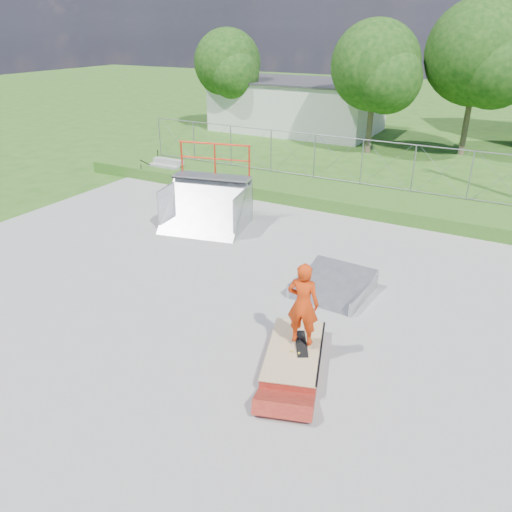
{
  "coord_description": "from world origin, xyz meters",
  "views": [
    {
      "loc": [
        5.64,
        -8.35,
        6.3
      ],
      "look_at": [
        0.26,
        1.43,
        1.1
      ],
      "focal_mm": 35.0,
      "sensor_mm": 36.0,
      "label": 1
    }
  ],
  "objects": [
    {
      "name": "tree_left_far",
      "position": [
        -11.77,
        19.85,
        3.94
      ],
      "size": [
        4.42,
        4.16,
        6.18
      ],
      "color": "brown",
      "rests_on": "ground"
    },
    {
      "name": "skater",
      "position": [
        2.37,
        -0.5,
        1.25
      ],
      "size": [
        0.69,
        0.51,
        1.76
      ],
      "primitive_type": "imported",
      "rotation": [
        0.0,
        0.0,
        3.28
      ],
      "color": "red",
      "rests_on": "grind_box"
    },
    {
      "name": "grass_berm",
      "position": [
        0.0,
        9.5,
        0.25
      ],
      "size": [
        24.0,
        3.0,
        0.5
      ],
      "primitive_type": "cube",
      "color": "#2E5819",
      "rests_on": "ground"
    },
    {
      "name": "skateboard",
      "position": [
        2.37,
        -0.5,
        0.37
      ],
      "size": [
        0.59,
        0.8,
        0.13
      ],
      "primitive_type": "cube",
      "rotation": [
        0.14,
        0.0,
        0.52
      ],
      "color": "black",
      "rests_on": "grind_box"
    },
    {
      "name": "ground",
      "position": [
        0.0,
        0.0,
        0.0
      ],
      "size": [
        120.0,
        120.0,
        0.0
      ],
      "primitive_type": "plane",
      "color": "#2E5819",
      "rests_on": "ground"
    },
    {
      "name": "quarter_pipe",
      "position": [
        -3.47,
        4.65,
        1.33
      ],
      "size": [
        3.08,
        2.77,
        2.67
      ],
      "primitive_type": null,
      "rotation": [
        0.0,
        0.0,
        0.21
      ],
      "color": "#92949A",
      "rests_on": "concrete_pad"
    },
    {
      "name": "utility_building_flat",
      "position": [
        -8.0,
        22.0,
        1.5
      ],
      "size": [
        10.0,
        6.0,
        3.0
      ],
      "primitive_type": "cube",
      "color": "silver",
      "rests_on": "ground"
    },
    {
      "name": "concrete_pad",
      "position": [
        0.0,
        0.0,
        0.02
      ],
      "size": [
        20.0,
        16.0,
        0.04
      ],
      "primitive_type": "cube",
      "color": "#979794",
      "rests_on": "ground"
    },
    {
      "name": "concrete_stairs",
      "position": [
        -8.5,
        8.7,
        0.4
      ],
      "size": [
        1.5,
        1.6,
        0.8
      ],
      "primitive_type": null,
      "color": "#979794",
      "rests_on": "ground"
    },
    {
      "name": "flat_bank_ramp",
      "position": [
        1.97,
        2.39,
        0.26
      ],
      "size": [
        1.84,
        1.94,
        0.53
      ],
      "primitive_type": null,
      "rotation": [
        0.0,
        0.0,
        -0.06
      ],
      "color": "#92949A",
      "rests_on": "concrete_pad"
    },
    {
      "name": "tree_left_near",
      "position": [
        -1.75,
        17.83,
        4.24
      ],
      "size": [
        4.76,
        4.48,
        6.65
      ],
      "color": "brown",
      "rests_on": "ground"
    },
    {
      "name": "chain_link_fence",
      "position": [
        0.0,
        10.5,
        1.4
      ],
      "size": [
        20.0,
        0.06,
        1.8
      ],
      "primitive_type": null,
      "color": "gray",
      "rests_on": "grass_berm"
    },
    {
      "name": "tree_center",
      "position": [
        2.78,
        19.81,
        4.85
      ],
      "size": [
        5.44,
        5.12,
        7.6
      ],
      "color": "brown",
      "rests_on": "ground"
    },
    {
      "name": "grind_box",
      "position": [
        2.3,
        -0.65,
        0.17
      ],
      "size": [
        1.7,
        2.44,
        0.33
      ],
      "rotation": [
        0.0,
        0.0,
        0.31
      ],
      "color": "maroon",
      "rests_on": "concrete_pad"
    }
  ]
}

